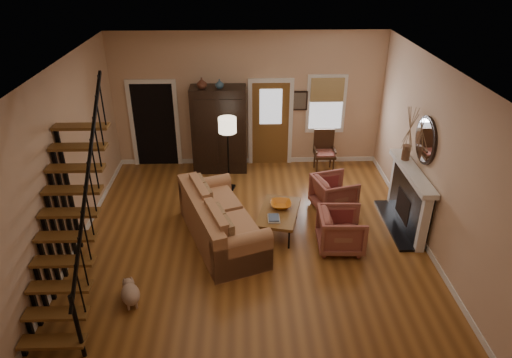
{
  "coord_description": "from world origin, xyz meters",
  "views": [
    {
      "loc": [
        -0.13,
        -7.11,
        5.13
      ],
      "look_at": [
        0.1,
        0.4,
        1.15
      ],
      "focal_mm": 32.0,
      "sensor_mm": 36.0,
      "label": 1
    }
  ],
  "objects_px": {
    "armchair_right": "(334,193)",
    "side_chair": "(325,152)",
    "armoire": "(219,130)",
    "sofa": "(222,219)",
    "armchair_left": "(341,230)",
    "floor_lamp": "(228,154)",
    "coffee_table": "(279,221)"
  },
  "relations": [
    {
      "from": "armchair_right",
      "to": "side_chair",
      "type": "xyz_separation_m",
      "value": [
        0.08,
        1.77,
        0.14
      ]
    },
    {
      "from": "armoire",
      "to": "sofa",
      "type": "xyz_separation_m",
      "value": [
        0.15,
        -3.03,
        -0.6
      ]
    },
    {
      "from": "armchair_right",
      "to": "armchair_left",
      "type": "bearing_deg",
      "value": 159.12
    },
    {
      "from": "armchair_left",
      "to": "side_chair",
      "type": "height_order",
      "value": "side_chair"
    },
    {
      "from": "armoire",
      "to": "side_chair",
      "type": "xyz_separation_m",
      "value": [
        2.55,
        -0.2,
        -0.54
      ]
    },
    {
      "from": "floor_lamp",
      "to": "sofa",
      "type": "bearing_deg",
      "value": -92.44
    },
    {
      "from": "armoire",
      "to": "armchair_right",
      "type": "distance_m",
      "value": 3.23
    },
    {
      "from": "armchair_right",
      "to": "floor_lamp",
      "type": "bearing_deg",
      "value": 50.81
    },
    {
      "from": "armchair_left",
      "to": "side_chair",
      "type": "xyz_separation_m",
      "value": [
        0.21,
        3.16,
        0.13
      ]
    },
    {
      "from": "sofa",
      "to": "armchair_right",
      "type": "distance_m",
      "value": 2.55
    },
    {
      "from": "floor_lamp",
      "to": "coffee_table",
      "type": "bearing_deg",
      "value": -60.38
    },
    {
      "from": "armchair_right",
      "to": "sofa",
      "type": "bearing_deg",
      "value": 98.68
    },
    {
      "from": "armoire",
      "to": "sofa",
      "type": "height_order",
      "value": "armoire"
    },
    {
      "from": "floor_lamp",
      "to": "side_chair",
      "type": "height_order",
      "value": "floor_lamp"
    },
    {
      "from": "coffee_table",
      "to": "side_chair",
      "type": "height_order",
      "value": "side_chair"
    },
    {
      "from": "coffee_table",
      "to": "armchair_left",
      "type": "distance_m",
      "value": 1.25
    },
    {
      "from": "coffee_table",
      "to": "floor_lamp",
      "type": "relative_size",
      "value": 0.7
    },
    {
      "from": "armchair_right",
      "to": "floor_lamp",
      "type": "xyz_separation_m",
      "value": [
        -2.23,
        0.96,
        0.49
      ]
    },
    {
      "from": "armoire",
      "to": "side_chair",
      "type": "relative_size",
      "value": 2.06
    },
    {
      "from": "coffee_table",
      "to": "armchair_left",
      "type": "relative_size",
      "value": 1.45
    },
    {
      "from": "armoire",
      "to": "coffee_table",
      "type": "height_order",
      "value": "armoire"
    },
    {
      "from": "armchair_left",
      "to": "floor_lamp",
      "type": "relative_size",
      "value": 0.48
    },
    {
      "from": "armoire",
      "to": "armchair_right",
      "type": "xyz_separation_m",
      "value": [
        2.47,
        -1.97,
        -0.68
      ]
    },
    {
      "from": "sofa",
      "to": "side_chair",
      "type": "relative_size",
      "value": 2.39
    },
    {
      "from": "sofa",
      "to": "armchair_right",
      "type": "xyz_separation_m",
      "value": [
        2.32,
        1.06,
        -0.08
      ]
    },
    {
      "from": "armoire",
      "to": "floor_lamp",
      "type": "xyz_separation_m",
      "value": [
        0.23,
        -1.01,
        -0.19
      ]
    },
    {
      "from": "sofa",
      "to": "coffee_table",
      "type": "xyz_separation_m",
      "value": [
        1.09,
        0.25,
        -0.22
      ]
    },
    {
      "from": "armoire",
      "to": "floor_lamp",
      "type": "distance_m",
      "value": 1.06
    },
    {
      "from": "coffee_table",
      "to": "floor_lamp",
      "type": "distance_m",
      "value": 2.14
    },
    {
      "from": "sofa",
      "to": "side_chair",
      "type": "height_order",
      "value": "side_chair"
    },
    {
      "from": "armchair_left",
      "to": "floor_lamp",
      "type": "distance_m",
      "value": 3.19
    },
    {
      "from": "armoire",
      "to": "coffee_table",
      "type": "xyz_separation_m",
      "value": [
        1.24,
        -2.79,
        -0.82
      ]
    }
  ]
}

